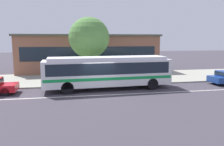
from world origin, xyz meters
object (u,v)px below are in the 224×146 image
pedestrian_waiting_near_sign (134,72)px  bus_stop_sign (145,66)px  street_tree_near_stop (89,38)px  transit_bus (108,70)px

pedestrian_waiting_near_sign → bus_stop_sign: 1.31m
pedestrian_waiting_near_sign → street_tree_near_stop: bearing=147.6°
transit_bus → pedestrian_waiting_near_sign: size_ratio=6.34×
street_tree_near_stop → bus_stop_sign: bearing=-25.7°
transit_bus → bus_stop_sign: (3.99, 1.84, 0.09)m
transit_bus → street_tree_near_stop: street_tree_near_stop is taller
bus_stop_sign → pedestrian_waiting_near_sign: bearing=-176.7°
bus_stop_sign → street_tree_near_stop: (-5.23, 2.51, 2.74)m
transit_bus → bus_stop_sign: size_ratio=4.39×
bus_stop_sign → street_tree_near_stop: 6.42m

